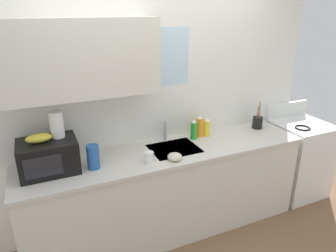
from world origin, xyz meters
The scene contains 14 objects.
kitchen_wall_assembly centered at (-0.15, 0.30, 1.37)m, with size 3.54×0.42×2.50m.
counter_unit centered at (0.00, 0.00, 0.46)m, with size 2.77×0.63×0.90m.
sink_faucet centered at (0.07, 0.24, 1.00)m, with size 0.03×0.03×0.21m, color #B2B5BA.
stove_range centered at (1.73, 0.00, 0.46)m, with size 0.60×0.60×1.08m.
microwave centered at (-1.05, 0.05, 1.04)m, with size 0.46×0.35×0.27m.
banana_bunch centered at (-1.10, 0.05, 1.20)m, with size 0.20×0.11×0.07m, color gold.
paper_towel_roll centered at (-0.95, 0.10, 1.28)m, with size 0.11×0.11×0.22m, color white.
dish_soap_bottle_green centered at (0.35, 0.15, 1.00)m, with size 0.07×0.07×0.21m.
dish_soap_bottle_orange centered at (0.45, 0.18, 1.01)m, with size 0.07×0.07×0.24m.
dish_soap_bottle_yellow centered at (0.52, 0.17, 0.99)m, with size 0.07×0.07×0.20m.
cereal_canister centered at (-0.71, -0.05, 1.00)m, with size 0.10×0.10×0.21m, color #2659A5.
mug_white centered at (-0.25, -0.14, 0.95)m, with size 0.08×0.08×0.10m, color white.
utensil_crock centered at (1.15, 0.12, 0.97)m, with size 0.11×0.11×0.30m.
small_bowl centered at (-0.03, -0.20, 0.93)m, with size 0.13×0.13×0.07m, color beige.
Camera 1 is at (-1.10, -2.42, 2.18)m, focal length 33.28 mm.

